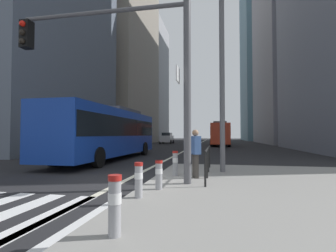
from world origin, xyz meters
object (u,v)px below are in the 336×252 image
object	(u,v)px
car_oncoming_mid	(167,138)
traffic_signal_gantry	(126,55)
city_bus_blue_oncoming	(109,131)
city_bus_red_receding	(219,133)
car_receding_near	(217,137)
bollard_right	(159,173)
bollard_left	(139,178)
bollard_front	(115,202)
bollard_back	(175,162)
sedan_white_oncoming	(60,144)
pedestrian_waiting	(195,151)
street_lamp_post	(222,41)

from	to	relation	value
car_oncoming_mid	traffic_signal_gantry	distance (m)	36.76
city_bus_blue_oncoming	city_bus_red_receding	bearing A→B (deg)	72.68
car_oncoming_mid	traffic_signal_gantry	xyz separation A→B (m)	(5.89, -36.15, 3.11)
car_receding_near	bollard_right	bearing A→B (deg)	-91.34
bollard_left	city_bus_blue_oncoming	bearing A→B (deg)	117.71
car_receding_near	bollard_left	distance (m)	62.62
traffic_signal_gantry	bollard_front	world-z (taller)	traffic_signal_gantry
car_receding_near	bollard_left	xyz separation A→B (m)	(-1.70, -62.60, -0.39)
bollard_right	bollard_back	xyz separation A→B (m)	(0.06, 2.31, 0.05)
sedan_white_oncoming	bollard_left	world-z (taller)	sedan_white_oncoming
car_oncoming_mid	car_receding_near	bearing A→B (deg)	70.73
city_bus_blue_oncoming	bollard_right	world-z (taller)	city_bus_blue_oncoming
sedan_white_oncoming	car_receding_near	bearing A→B (deg)	79.24
car_oncoming_mid	traffic_signal_gantry	world-z (taller)	traffic_signal_gantry
bollard_front	pedestrian_waiting	world-z (taller)	pedestrian_waiting
city_bus_blue_oncoming	pedestrian_waiting	distance (m)	8.99
car_receding_near	pedestrian_waiting	distance (m)	59.71
street_lamp_post	bollard_left	world-z (taller)	street_lamp_post
city_bus_red_receding	bollard_front	world-z (taller)	city_bus_red_receding
car_receding_near	bollard_back	distance (m)	59.35
city_bus_blue_oncoming	traffic_signal_gantry	bearing A→B (deg)	-62.49
pedestrian_waiting	bollard_left	bearing A→B (deg)	-110.09
sedan_white_oncoming	traffic_signal_gantry	world-z (taller)	traffic_signal_gantry
city_bus_red_receding	pedestrian_waiting	xyz separation A→B (m)	(-1.09, -29.51, -0.80)
city_bus_blue_oncoming	traffic_signal_gantry	world-z (taller)	traffic_signal_gantry
street_lamp_post	pedestrian_waiting	xyz separation A→B (m)	(-0.92, -1.58, -4.25)
pedestrian_waiting	city_bus_red_receding	bearing A→B (deg)	87.88
street_lamp_post	bollard_right	size ratio (longest dim) A/B	10.45
sedan_white_oncoming	bollard_right	distance (m)	12.12
street_lamp_post	bollard_back	size ratio (longest dim) A/B	9.22
sedan_white_oncoming	car_oncoming_mid	xyz separation A→B (m)	(1.50, 28.58, -0.00)
sedan_white_oncoming	car_oncoming_mid	bearing A→B (deg)	86.99
bollard_front	pedestrian_waiting	xyz separation A→B (m)	(0.73, 5.06, 0.41)
city_bus_blue_oncoming	bollard_right	bearing A→B (deg)	-58.46
street_lamp_post	bollard_back	world-z (taller)	street_lamp_post
bollard_front	bollard_back	distance (m)	5.43
bollard_left	traffic_signal_gantry	bearing A→B (deg)	118.55
city_bus_blue_oncoming	bollard_front	world-z (taller)	city_bus_blue_oncoming
bollard_front	city_bus_blue_oncoming	bearing A→B (deg)	114.53
car_oncoming_mid	traffic_signal_gantry	size ratio (longest dim) A/B	0.71
pedestrian_waiting	street_lamp_post	bearing A→B (deg)	59.62
sedan_white_oncoming	car_oncoming_mid	world-z (taller)	same
sedan_white_oncoming	car_receding_near	size ratio (longest dim) A/B	1.02
bollard_left	bollard_back	xyz separation A→B (m)	(0.31, 3.26, 0.03)
bollard_left	bollard_back	distance (m)	3.28
car_oncoming_mid	bollard_back	world-z (taller)	car_oncoming_mid
traffic_signal_gantry	pedestrian_waiting	world-z (taller)	traffic_signal_gantry
car_receding_near	bollard_front	xyz separation A→B (m)	(-1.36, -64.76, -0.36)
city_bus_blue_oncoming	bollard_front	bearing A→B (deg)	-65.47
car_receding_near	traffic_signal_gantry	xyz separation A→B (m)	(-2.71, -60.74, 3.11)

